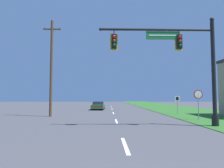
% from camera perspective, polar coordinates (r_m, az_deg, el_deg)
% --- Properties ---
extents(grass_verge_right, '(10.00, 110.00, 0.04)m').
position_cam_1_polar(grass_verge_right, '(34.06, 18.06, -6.78)').
color(grass_verge_right, '#2D6626').
rests_on(grass_verge_right, ground).
extents(road_center_line, '(0.16, 34.80, 0.01)m').
position_cam_1_polar(road_center_line, '(24.19, 0.39, -8.32)').
color(road_center_line, silver).
rests_on(road_center_line, ground).
extents(signal_mast, '(7.91, 0.47, 7.31)m').
position_cam_1_polar(signal_mast, '(14.31, 20.25, 6.35)').
color(signal_mast, black).
rests_on(signal_mast, grass_verge_right).
extents(car_ahead, '(2.03, 4.45, 1.19)m').
position_cam_1_polar(car_ahead, '(31.07, -3.94, -6.19)').
color(car_ahead, black).
rests_on(car_ahead, ground).
extents(stop_sign, '(0.76, 0.07, 2.50)m').
position_cam_1_polar(stop_sign, '(18.49, 23.40, -3.66)').
color(stop_sign, gray).
rests_on(stop_sign, grass_verge_right).
extents(route_sign_post, '(0.55, 0.06, 2.03)m').
position_cam_1_polar(route_sign_post, '(23.23, 18.16, -4.57)').
color(route_sign_post, gray).
rests_on(route_sign_post, grass_verge_right).
extents(utility_pole_near, '(1.80, 0.26, 9.76)m').
position_cam_1_polar(utility_pole_near, '(21.14, -16.95, 4.87)').
color(utility_pole_near, '#4C3823').
rests_on(utility_pole_near, ground).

